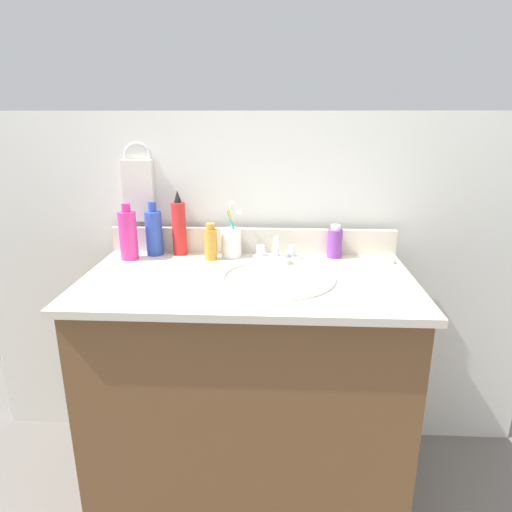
{
  "coord_description": "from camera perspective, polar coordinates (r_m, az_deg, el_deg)",
  "views": [
    {
      "loc": [
        0.09,
        -1.3,
        1.28
      ],
      "look_at": [
        0.03,
        0.0,
        0.87
      ],
      "focal_mm": 31.56,
      "sensor_mm": 36.0,
      "label": 1
    }
  ],
  "objects": [
    {
      "name": "sink_basin",
      "position": [
        1.4,
        2.5,
        -4.02
      ],
      "size": [
        0.37,
        0.37,
        0.11
      ],
      "color": "white",
      "rests_on": "countertop"
    },
    {
      "name": "countertop",
      "position": [
        1.4,
        -1.07,
        -3.17
      ],
      "size": [
        1.03,
        0.56,
        0.02
      ],
      "primitive_type": "cube",
      "color": "beige",
      "rests_on": "vanity_cabinet"
    },
    {
      "name": "faucet",
      "position": [
        1.56,
        2.6,
        0.56
      ],
      "size": [
        0.16,
        0.1,
        0.08
      ],
      "color": "silver",
      "rests_on": "countertop"
    },
    {
      "name": "towel_ring",
      "position": [
        1.7,
        -14.79,
        12.12
      ],
      "size": [
        0.1,
        0.01,
        0.1
      ],
      "primitive_type": "torus",
      "rotation": [
        1.57,
        0.0,
        0.0
      ],
      "color": "silver"
    },
    {
      "name": "bottle_oil_amber",
      "position": [
        1.56,
        -5.75,
        1.65
      ],
      "size": [
        0.04,
        0.04,
        0.13
      ],
      "color": "gold",
      "rests_on": "countertop"
    },
    {
      "name": "bottle_cream_purple",
      "position": [
        1.6,
        9.97,
        1.71
      ],
      "size": [
        0.05,
        0.05,
        0.12
      ],
      "color": "#7A3899",
      "rests_on": "countertop"
    },
    {
      "name": "bottle_spray_red",
      "position": [
        1.62,
        -9.73,
        3.68
      ],
      "size": [
        0.05,
        0.05,
        0.23
      ],
      "color": "red",
      "rests_on": "countertop"
    },
    {
      "name": "soap_bar",
      "position": [
        1.59,
        15.8,
        -0.36
      ],
      "size": [
        0.06,
        0.04,
        0.02
      ],
      "primitive_type": "cube",
      "color": "white",
      "rests_on": "countertop"
    },
    {
      "name": "bottle_soap_pink",
      "position": [
        1.61,
        -15.9,
        2.64
      ],
      "size": [
        0.06,
        0.06,
        0.2
      ],
      "color": "#D8338C",
      "rests_on": "countertop"
    },
    {
      "name": "bottle_shampoo_blue",
      "position": [
        1.64,
        -12.81,
        2.97
      ],
      "size": [
        0.06,
        0.06,
        0.19
      ],
      "color": "#2D4CB2",
      "rests_on": "countertop"
    },
    {
      "name": "backsplash",
      "position": [
        1.63,
        -0.43,
        1.97
      ],
      "size": [
        1.03,
        0.02,
        0.09
      ],
      "primitive_type": "cube",
      "color": "beige",
      "rests_on": "countertop"
    },
    {
      "name": "cup_white_ceramic",
      "position": [
        1.59,
        -3.14,
        1.82
      ],
      "size": [
        0.07,
        0.07,
        0.2
      ],
      "color": "white",
      "rests_on": "countertop"
    },
    {
      "name": "ground_plane",
      "position": [
        1.83,
        -0.92,
        -27.07
      ],
      "size": [
        6.0,
        6.0,
        0.0
      ],
      "primitive_type": "plane",
      "color": "#66605B"
    },
    {
      "name": "vanity_cabinet",
      "position": [
        1.58,
        -0.99,
        -16.93
      ],
      "size": [
        0.99,
        0.51,
        0.78
      ],
      "primitive_type": "cube",
      "color": "brown",
      "rests_on": "ground_plane"
    },
    {
      "name": "back_wall",
      "position": [
        1.76,
        -0.3,
        -3.79
      ],
      "size": [
        2.13,
        0.04,
        1.3
      ],
      "primitive_type": "cube",
      "color": "silver",
      "rests_on": "ground_plane"
    },
    {
      "name": "hand_towel",
      "position": [
        1.69,
        -14.66,
        8.02
      ],
      "size": [
        0.11,
        0.04,
        0.22
      ],
      "primitive_type": "cube",
      "color": "silver"
    }
  ]
}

